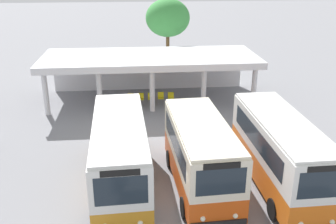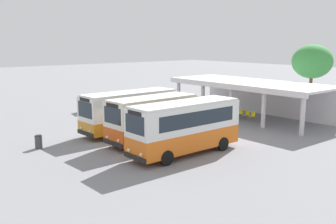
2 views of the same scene
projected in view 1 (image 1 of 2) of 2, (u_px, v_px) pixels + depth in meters
ground_plane at (190, 210)px, 16.21m from camera, size 180.00×180.00×0.00m
city_bus_nearest_orange at (120, 152)px, 17.34m from camera, size 2.68×8.14×3.21m
city_bus_second_in_row at (200, 153)px, 17.18m from camera, size 2.67×6.96×3.26m
city_bus_middle_cream at (280, 150)px, 17.32m from camera, size 2.43×7.90×3.35m
terminal_canopy at (150, 63)px, 28.84m from camera, size 15.68×5.99×3.40m
waiting_chair_end_by_column at (131, 98)px, 27.92m from camera, size 0.46×0.46×0.86m
waiting_chair_second_from_end at (141, 98)px, 27.96m from camera, size 0.46×0.46×0.86m
waiting_chair_middle_seat at (151, 97)px, 28.03m from camera, size 0.46×0.46×0.86m
waiting_chair_fourth_seat at (161, 97)px, 28.16m from camera, size 0.46×0.46×0.86m
waiting_chair_fifth_seat at (171, 97)px, 28.12m from camera, size 0.46×0.46×0.86m
roadside_tree_behind_canopy at (168, 18)px, 34.30m from camera, size 3.97×3.97×6.78m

